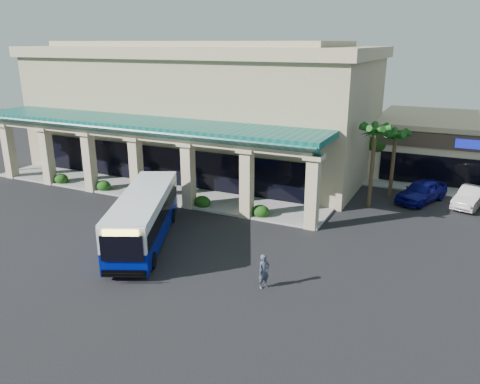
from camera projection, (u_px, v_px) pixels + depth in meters
The scene contains 11 objects.
ground at pixel (187, 241), 27.72m from camera, with size 110.00×110.00×0.00m, color black.
main_building at pixel (203, 106), 43.00m from camera, with size 30.80×14.80×11.35m, color tan, non-canonical shape.
arcade at pixel (144, 157), 35.97m from camera, with size 30.00×6.20×5.70m, color #0C4943, non-canonical shape.
palm_0 at pixel (372, 162), 32.64m from camera, with size 2.40×2.40×6.60m, color #134312, non-canonical shape.
palm_1 at pixel (393, 159), 34.93m from camera, with size 2.40×2.40×5.80m, color #134312, non-canonical shape.
palm_2 at pixel (9, 138), 41.62m from camera, with size 2.40×2.40×6.20m, color #134312, non-canonical shape.
broadleaf_tree at pixel (377, 150), 40.19m from camera, with size 2.60×2.60×4.81m, color #153C0D, non-canonical shape.
transit_bus at pixel (144, 218), 27.32m from camera, with size 2.45×10.55×2.95m, color #041190, non-canonical shape.
pedestrian at pixel (264, 271), 22.27m from camera, with size 0.62×0.41×1.70m, color #3C4356.
car_silver at pixel (422, 191), 34.36m from camera, with size 1.93×4.80×1.64m, color navy.
car_white at pixel (471, 197), 33.35m from camera, with size 1.52×4.35×1.43m, color silver.
Camera 1 is at (13.88, -21.61, 11.28)m, focal length 35.00 mm.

